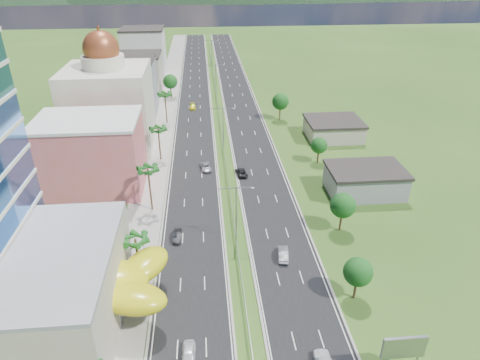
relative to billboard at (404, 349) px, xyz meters
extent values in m
plane|color=#2D5119|center=(-17.00, 18.00, -4.42)|extent=(500.00, 500.00, 0.00)
cube|color=black|center=(-24.50, 108.00, -4.40)|extent=(11.00, 260.00, 0.04)
cube|color=black|center=(-9.50, 108.00, -4.40)|extent=(11.00, 260.00, 0.04)
cube|color=gray|center=(-34.00, 108.00, -4.36)|extent=(7.00, 260.00, 0.12)
cube|color=gray|center=(-17.00, 90.00, -3.80)|extent=(0.08, 216.00, 0.28)
cube|color=gray|center=(-17.00, 192.00, -4.07)|extent=(0.10, 0.12, 0.70)
cylinder|color=gray|center=(-17.00, 28.00, 1.08)|extent=(0.20, 0.20, 11.00)
cube|color=gray|center=(-18.44, 28.00, 6.38)|extent=(2.88, 0.12, 0.12)
cube|color=gray|center=(-15.56, 28.00, 6.38)|extent=(2.88, 0.12, 0.12)
cube|color=silver|center=(-19.72, 28.00, 6.28)|extent=(0.60, 0.25, 0.18)
cube|color=silver|center=(-14.28, 28.00, 6.28)|extent=(0.60, 0.25, 0.18)
cylinder|color=gray|center=(-17.00, 68.00, 1.08)|extent=(0.20, 0.20, 11.00)
cube|color=gray|center=(-18.44, 68.00, 6.38)|extent=(2.88, 0.12, 0.12)
cube|color=gray|center=(-15.56, 68.00, 6.38)|extent=(2.88, 0.12, 0.12)
cube|color=silver|center=(-19.72, 68.00, 6.28)|extent=(0.60, 0.25, 0.18)
cube|color=silver|center=(-14.28, 68.00, 6.28)|extent=(0.60, 0.25, 0.18)
cylinder|color=gray|center=(-17.00, 113.00, 1.08)|extent=(0.20, 0.20, 11.00)
cube|color=gray|center=(-18.44, 113.00, 6.38)|extent=(2.88, 0.12, 0.12)
cube|color=gray|center=(-15.56, 113.00, 6.38)|extent=(2.88, 0.12, 0.12)
cube|color=silver|center=(-19.72, 113.00, 6.28)|extent=(0.60, 0.25, 0.18)
cube|color=silver|center=(-14.28, 113.00, 6.28)|extent=(0.60, 0.25, 0.18)
cylinder|color=gray|center=(-17.00, 158.00, 1.08)|extent=(0.20, 0.20, 11.00)
cube|color=gray|center=(-18.44, 158.00, 6.38)|extent=(2.88, 0.12, 0.12)
cube|color=gray|center=(-15.56, 158.00, 6.38)|extent=(2.88, 0.12, 0.12)
cube|color=silver|center=(-19.72, 158.00, 6.28)|extent=(0.60, 0.25, 0.18)
cube|color=silver|center=(-14.28, 158.00, 6.28)|extent=(0.60, 0.25, 0.18)
cube|color=#B0A491|center=(-49.00, 12.00, 1.08)|extent=(30.00, 24.00, 11.00)
cylinder|color=gray|center=(-41.00, 16.00, -2.42)|extent=(0.50, 0.50, 4.00)
cylinder|color=gray|center=(-34.00, 11.00, -2.42)|extent=(0.50, 0.50, 4.00)
cylinder|color=gray|center=(-38.00, 8.00, -2.42)|extent=(0.50, 0.50, 4.00)
cylinder|color=gray|center=(-32.00, 16.00, -2.42)|extent=(0.50, 0.50, 4.00)
cube|color=#D16056|center=(-45.00, 50.00, 3.08)|extent=(20.00, 15.00, 15.00)
cube|color=beige|center=(-45.00, 73.00, 5.58)|extent=(20.00, 20.00, 20.00)
cylinder|color=beige|center=(-45.00, 73.00, 17.08)|extent=(10.00, 10.00, 3.00)
sphere|color=brown|center=(-45.00, 73.00, 20.08)|extent=(8.40, 8.40, 8.40)
cube|color=gray|center=(-44.00, 98.00, 3.58)|extent=(16.00, 15.00, 16.00)
cube|color=#B0A491|center=(-44.00, 120.00, 2.08)|extent=(16.00, 15.00, 13.00)
cube|color=silver|center=(-44.00, 143.00, 4.58)|extent=(16.00, 15.00, 18.00)
cube|color=#D85919|center=(0.00, 0.00, 0.18)|extent=(5.20, 0.35, 3.20)
cube|color=gray|center=(11.00, 43.00, -1.92)|extent=(15.00, 10.00, 5.00)
cube|color=#B0A491|center=(13.00, 73.00, -2.22)|extent=(14.00, 12.00, 4.40)
cylinder|color=#47301C|center=(-32.50, 20.00, -0.67)|extent=(0.36, 0.36, 7.50)
cylinder|color=#47301C|center=(-32.50, 40.00, 0.08)|extent=(0.36, 0.36, 9.00)
cylinder|color=#47301C|center=(-32.50, 63.00, -0.42)|extent=(0.36, 0.36, 8.00)
cylinder|color=#47301C|center=(-32.50, 88.00, -0.02)|extent=(0.36, 0.36, 8.80)
cylinder|color=#47301C|center=(-32.50, 113.00, -1.97)|extent=(0.40, 0.40, 4.90)
sphere|color=#1A541A|center=(-32.50, 113.00, 1.18)|extent=(4.90, 4.90, 4.90)
cylinder|color=#47301C|center=(-1.00, 13.00, -2.32)|extent=(0.40, 0.40, 4.20)
sphere|color=#1A541A|center=(-1.00, 13.00, 0.38)|extent=(4.20, 4.20, 4.20)
cylinder|color=#47301C|center=(2.00, 30.00, -2.15)|extent=(0.40, 0.40, 4.55)
sphere|color=#1A541A|center=(2.00, 30.00, 0.78)|extent=(4.55, 4.55, 4.55)
cylinder|color=#47301C|center=(5.00, 58.00, -2.50)|extent=(0.40, 0.40, 3.85)
sphere|color=#1A541A|center=(5.00, 58.00, -0.02)|extent=(3.85, 3.85, 3.85)
cylinder|color=#47301C|center=(1.00, 88.00, -1.97)|extent=(0.40, 0.40, 4.90)
sphere|color=#1A541A|center=(1.00, 88.00, 1.18)|extent=(4.90, 4.90, 4.90)
imported|color=white|center=(-24.84, 4.49, -3.67)|extent=(1.77, 4.20, 1.42)
imported|color=black|center=(-27.20, 29.76, -3.74)|extent=(1.56, 3.97, 1.29)
imported|color=#A3A4AA|center=(-21.70, 56.43, -3.73)|extent=(2.72, 4.95, 1.31)
imported|color=yellow|center=(-25.09, 100.50, -3.71)|extent=(1.95, 4.64, 1.34)
imported|color=#9EA0A5|center=(-9.66, 23.05, -3.64)|extent=(2.21, 4.67, 1.48)
imported|color=black|center=(-13.80, 53.09, -3.74)|extent=(2.79, 4.89, 1.29)
imported|color=black|center=(-29.30, 16.71, -3.79)|extent=(0.81, 1.91, 1.18)
camera|label=1|loc=(-21.78, -32.20, 40.22)|focal=32.00mm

